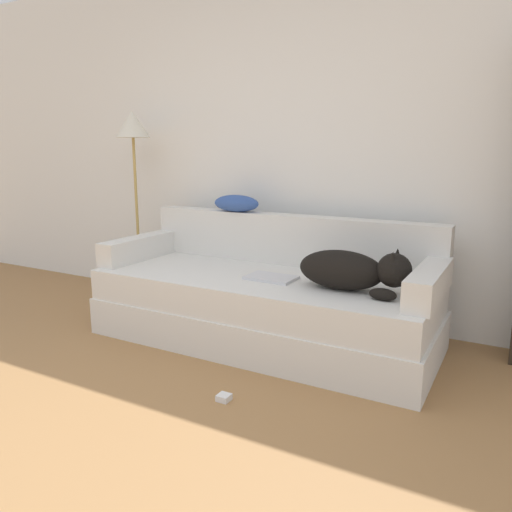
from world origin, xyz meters
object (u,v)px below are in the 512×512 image
(laptop, at_px, (271,278))
(power_adapter, at_px, (224,398))
(throw_pillow, at_px, (236,203))
(couch, at_px, (263,309))
(dog, at_px, (352,270))
(floor_lamp, at_px, (133,139))

(laptop, relative_size, power_adapter, 4.85)
(power_adapter, bearing_deg, throw_pillow, 118.02)
(couch, distance_m, laptop, 0.27)
(laptop, relative_size, throw_pillow, 0.87)
(dog, xyz_separation_m, floor_lamp, (-2.03, 0.42, 0.78))
(laptop, bearing_deg, power_adapter, -79.77)
(couch, relative_size, floor_lamp, 1.43)
(couch, distance_m, throw_pillow, 0.87)
(dog, relative_size, laptop, 2.10)
(dog, height_order, laptop, dog)
(throw_pillow, xyz_separation_m, floor_lamp, (-0.97, -0.02, 0.48))
(dog, relative_size, throw_pillow, 1.83)
(throw_pillow, xyz_separation_m, power_adapter, (0.64, -1.21, -0.87))
(dog, distance_m, laptop, 0.56)
(laptop, bearing_deg, floor_lamp, 165.70)
(couch, relative_size, throw_pillow, 6.18)
(dog, distance_m, floor_lamp, 2.22)
(dog, height_order, floor_lamp, floor_lamp)
(couch, height_order, dog, dog)
(couch, bearing_deg, power_adapter, -75.51)
(throw_pillow, bearing_deg, floor_lamp, -178.75)
(dog, distance_m, throw_pillow, 1.19)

